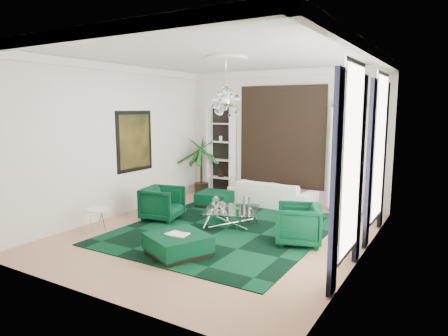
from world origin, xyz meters
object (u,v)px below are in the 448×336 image
Objects in this scene: armchair_left at (162,203)px; side_table at (98,221)px; coffee_table at (231,218)px; ottoman_side at (215,199)px; sofa at (272,194)px; armchair_right at (298,224)px; palm at (201,158)px; ottoman_front at (178,245)px.

side_table is at bearing 146.77° from armchair_left.
coffee_table is 1.98m from ottoman_side.
side_table is (-2.35, -4.15, -0.10)m from sofa.
armchair_right is 4.37m from side_table.
palm is at bearing 139.18° from ottoman_side.
side_table is (-2.40, 0.25, 0.05)m from ottoman_front.
sofa is 4.60× the size of side_table.
coffee_table is (0.00, -2.30, -0.14)m from sofa.
palm is (-0.70, 2.75, 0.79)m from armchair_left.
palm reaches higher than side_table.
ottoman_front is at bearing -88.64° from coffee_table.
armchair_right is (3.50, 0.00, 0.00)m from armchair_left.
palm is at bearing -142.72° from armchair_right.
coffee_table is at bearing -47.05° from ottoman_side.
coffee_table is 3.57m from palm.
palm is (-4.20, 2.75, 0.79)m from armchair_right.
palm reaches higher than sofa.
armchair_left reaches higher than coffee_table.
side_table reaches higher than coffee_table.
side_table reaches higher than ottoman_front.
armchair_left is at bearing 59.17° from sofa.
armchair_left is at bearing 135.81° from ottoman_front.
sofa is 3.18m from armchair_right.
armchair_left is 1.62m from side_table.
armchair_right is at bearing 45.83° from ottoman_front.
ottoman_side is 0.38× the size of palm.
coffee_table is at bearing -44.41° from palm.
ottoman_front is (0.05, -2.10, -0.01)m from coffee_table.
coffee_table is 1.33× the size of ottoman_side.
armchair_left is 1.80m from coffee_table.
ottoman_front is 0.42× the size of palm.
armchair_left is 1.00× the size of armchair_right.
ottoman_side is at bearing -139.65° from armchair_right.
armchair_right reaches higher than side_table.
ottoman_front is (-1.70, -1.75, -0.21)m from armchair_right.
sofa is 2.66× the size of ottoman_side.
armchair_left is 0.99× the size of ottoman_side.
sofa is at bearing -166.06° from armchair_right.
armchair_right is at bearing 20.10° from side_table.
side_table is (-1.00, -3.30, 0.05)m from ottoman_side.
palm is (-1.10, 0.95, 1.00)m from ottoman_side.
ottoman_side is at bearing 34.80° from sofa.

